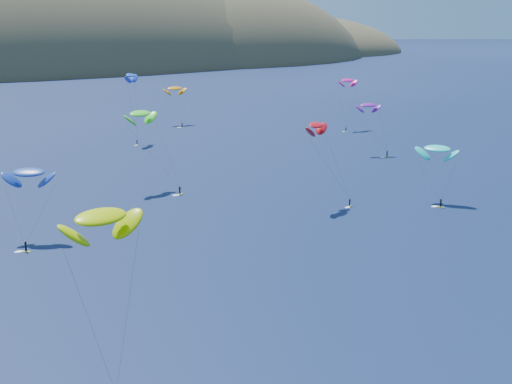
% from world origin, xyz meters
% --- Properties ---
extents(island, '(730.00, 300.00, 210.00)m').
position_xyz_m(island, '(39.40, 562.36, -10.74)').
color(island, '#3D3526').
rests_on(island, ground).
extents(kitesurfer_2, '(11.19, 11.20, 23.25)m').
position_xyz_m(kitesurfer_2, '(-44.13, 39.70, 20.33)').
color(kitesurfer_2, '#CAD818').
rests_on(kitesurfer_2, ground).
extents(kitesurfer_3, '(11.80, 14.42, 21.58)m').
position_xyz_m(kitesurfer_3, '(-9.48, 127.26, 18.93)').
color(kitesurfer_3, '#CAD818').
rests_on(kitesurfer_3, ground).
extents(kitesurfer_4, '(8.22, 10.40, 24.75)m').
position_xyz_m(kitesurfer_4, '(8.45, 189.22, 22.39)').
color(kitesurfer_4, '#CAD818').
rests_on(kitesurfer_4, ground).
extents(kitesurfer_5, '(9.19, 11.00, 15.20)m').
position_xyz_m(kitesurfer_5, '(47.27, 83.71, 12.53)').
color(kitesurfer_5, '#CAD818').
rests_on(kitesurfer_5, ground).
extents(kitesurfer_6, '(8.35, 11.00, 17.31)m').
position_xyz_m(kitesurfer_6, '(66.47, 136.54, 15.13)').
color(kitesurfer_6, '#CAD818').
rests_on(kitesurfer_6, ground).
extents(kitesurfer_8, '(8.63, 7.45, 20.35)m').
position_xyz_m(kitesurfer_8, '(87.94, 178.38, 18.04)').
color(kitesurfer_8, '#CAD818').
rests_on(kitesurfer_8, ground).
extents(kitesurfer_9, '(11.52, 9.21, 20.90)m').
position_xyz_m(kitesurfer_9, '(20.47, 93.92, 18.60)').
color(kitesurfer_9, '#CAD818').
rests_on(kitesurfer_9, ground).
extents(kitesurfer_10, '(10.86, 12.51, 16.19)m').
position_xyz_m(kitesurfer_10, '(-41.99, 98.87, 13.41)').
color(kitesurfer_10, '#CAD818').
rests_on(kitesurfer_10, ground).
extents(kitesurfer_11, '(9.20, 11.95, 16.34)m').
position_xyz_m(kitesurfer_11, '(35.27, 218.76, 13.83)').
color(kitesurfer_11, '#CAD818').
rests_on(kitesurfer_11, ground).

